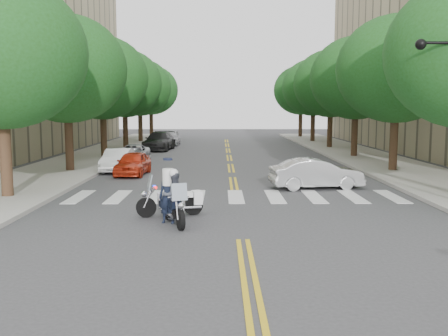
{
  "coord_description": "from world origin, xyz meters",
  "views": [
    {
      "loc": [
        -0.58,
        -12.97,
        3.5
      ],
      "look_at": [
        -0.47,
        5.27,
        1.3
      ],
      "focal_mm": 40.0,
      "sensor_mm": 36.0,
      "label": 1
    }
  ],
  "objects_px": {
    "motorcycle_parked": "(176,201)",
    "officer_standing": "(168,197)",
    "convertible": "(316,174)",
    "motorcycle_police": "(174,199)"
  },
  "relations": [
    {
      "from": "motorcycle_police",
      "to": "motorcycle_parked",
      "type": "relative_size",
      "value": 0.94
    },
    {
      "from": "motorcycle_parked",
      "to": "officer_standing",
      "type": "xyz_separation_m",
      "value": [
        -0.13,
        -1.02,
        0.32
      ]
    },
    {
      "from": "motorcycle_parked",
      "to": "officer_standing",
      "type": "distance_m",
      "value": 1.08
    },
    {
      "from": "motorcycle_parked",
      "to": "officer_standing",
      "type": "height_order",
      "value": "officer_standing"
    },
    {
      "from": "motorcycle_parked",
      "to": "motorcycle_police",
      "type": "bearing_deg",
      "value": 166.95
    },
    {
      "from": "motorcycle_police",
      "to": "motorcycle_parked",
      "type": "xyz_separation_m",
      "value": [
        -0.04,
        1.17,
        -0.27
      ]
    },
    {
      "from": "officer_standing",
      "to": "convertible",
      "type": "height_order",
      "value": "officer_standing"
    },
    {
      "from": "motorcycle_parked",
      "to": "convertible",
      "type": "xyz_separation_m",
      "value": [
        5.63,
        5.48,
        0.17
      ]
    },
    {
      "from": "motorcycle_police",
      "to": "officer_standing",
      "type": "relative_size",
      "value": 1.26
    },
    {
      "from": "motorcycle_parked",
      "to": "convertible",
      "type": "distance_m",
      "value": 7.86
    }
  ]
}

